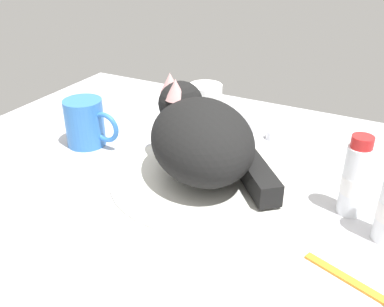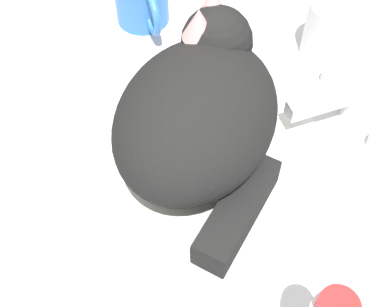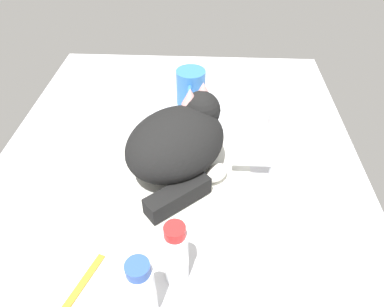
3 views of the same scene
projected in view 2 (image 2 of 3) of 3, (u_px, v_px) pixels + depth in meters
The scene contains 5 objects.
ground_plane at pixel (196, 166), 63.81cm from camera, with size 110.00×82.50×3.00cm, color silver.
sink_basin at pixel (196, 157), 62.21cm from camera, with size 32.31×32.31×0.95cm, color silver.
faucet at pixel (344, 104), 64.73cm from camera, with size 14.57×11.76×5.15cm.
cat at pixel (201, 112), 56.50cm from camera, with size 29.61×27.81×15.92cm.
rinse_cup at pixel (332, 30), 70.03cm from camera, with size 7.54×7.54×8.55cm.
Camera 2 is at (33.81, -12.90, 51.08)cm, focal length 48.25 mm.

